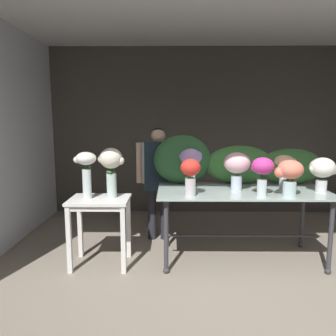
% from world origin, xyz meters
% --- Properties ---
extents(ground_plane, '(7.83, 7.83, 0.00)m').
position_xyz_m(ground_plane, '(0.00, 1.78, 0.00)').
color(ground_plane, gray).
extents(wall_back, '(5.33, 0.12, 2.91)m').
position_xyz_m(wall_back, '(0.00, 3.56, 1.46)').
color(wall_back, '#4C4742').
rests_on(wall_back, ground).
extents(ceiling_slab, '(5.45, 3.68, 0.12)m').
position_xyz_m(ceiling_slab, '(0.00, 1.78, 2.97)').
color(ceiling_slab, silver).
rests_on(ceiling_slab, wall_back).
extents(display_table_glass, '(1.97, 0.97, 0.86)m').
position_xyz_m(display_table_glass, '(0.33, 1.46, 0.73)').
color(display_table_glass, '#AEC1BD').
rests_on(display_table_glass, ground).
extents(side_table_white, '(0.67, 0.51, 0.79)m').
position_xyz_m(side_table_white, '(-1.32, 1.30, 0.66)').
color(side_table_white, white).
rests_on(side_table_white, ground).
extents(florist, '(0.60, 0.24, 1.56)m').
position_xyz_m(florist, '(-0.68, 2.12, 0.96)').
color(florist, '#232328').
rests_on(florist, ground).
extents(foliage_backdrop, '(2.16, 0.30, 0.62)m').
position_xyz_m(foliage_backdrop, '(0.30, 1.82, 1.12)').
color(foliage_backdrop, '#28562D').
rests_on(foliage_backdrop, display_table_glass).
extents(vase_magenta_roses, '(0.24, 0.24, 0.42)m').
position_xyz_m(vase_magenta_roses, '(0.47, 1.14, 1.13)').
color(vase_magenta_roses, silver).
rests_on(vase_magenta_roses, display_table_glass).
extents(vase_ivory_ranunculus, '(0.31, 0.28, 0.40)m').
position_xyz_m(vase_ivory_ranunculus, '(1.20, 1.34, 1.11)').
color(vase_ivory_ranunculus, silver).
rests_on(vase_ivory_ranunculus, display_table_glass).
extents(vase_scarlet_dahlias, '(0.22, 0.22, 0.40)m').
position_xyz_m(vase_scarlet_dahlias, '(-0.30, 1.16, 1.10)').
color(vase_scarlet_dahlias, silver).
rests_on(vase_scarlet_dahlias, display_table_glass).
extents(vase_lilac_tulips, '(0.27, 0.26, 0.48)m').
position_xyz_m(vase_lilac_tulips, '(-0.27, 1.54, 1.18)').
color(vase_lilac_tulips, silver).
rests_on(vase_lilac_tulips, display_table_glass).
extents(vase_peach_lilies, '(0.25, 0.23, 0.41)m').
position_xyz_m(vase_peach_lilies, '(0.82, 1.47, 1.14)').
color(vase_peach_lilies, silver).
rests_on(vase_peach_lilies, display_table_glass).
extents(vase_blush_hydrangea, '(0.30, 0.30, 0.45)m').
position_xyz_m(vase_blush_hydrangea, '(0.26, 1.42, 1.15)').
color(vase_blush_hydrangea, silver).
rests_on(vase_blush_hydrangea, display_table_glass).
extents(vase_coral_stock, '(0.31, 0.27, 0.39)m').
position_xyz_m(vase_coral_stock, '(0.75, 1.13, 1.10)').
color(vase_coral_stock, silver).
rests_on(vase_coral_stock, display_table_glass).
extents(vase_white_roses_tall, '(0.25, 0.23, 0.53)m').
position_xyz_m(vase_white_roses_tall, '(-1.46, 1.30, 1.13)').
color(vase_white_roses_tall, silver).
rests_on(vase_white_roses_tall, side_table_white).
extents(vase_cream_lisianthus_tall, '(0.31, 0.25, 0.57)m').
position_xyz_m(vase_cream_lisianthus_tall, '(-1.18, 1.35, 1.16)').
color(vase_cream_lisianthus_tall, silver).
rests_on(vase_cream_lisianthus_tall, side_table_white).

